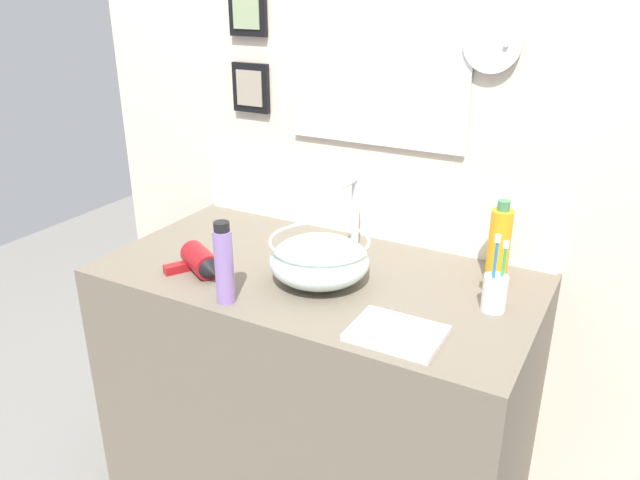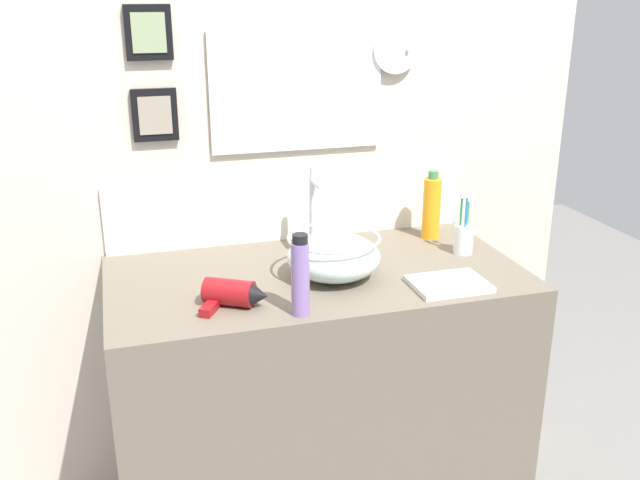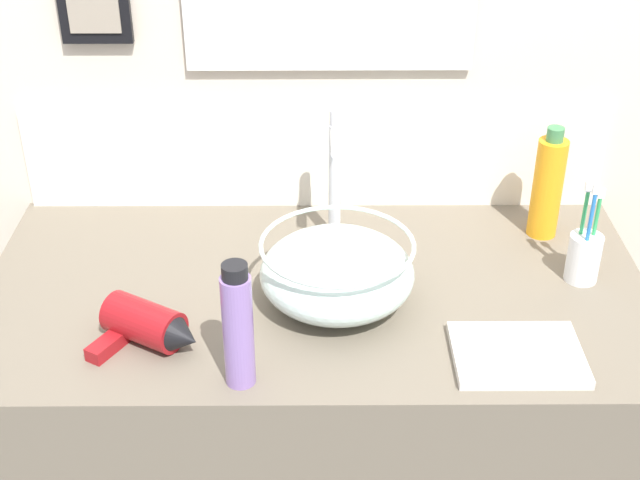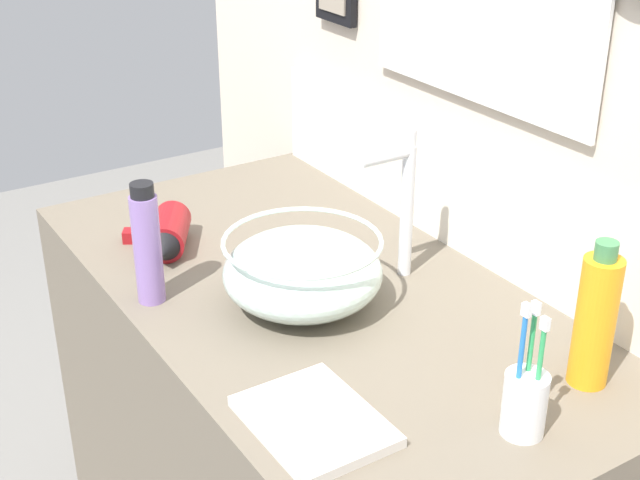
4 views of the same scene
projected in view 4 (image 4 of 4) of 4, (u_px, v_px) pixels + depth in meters
name	position (u px, v px, depth m)	size (l,w,h in m)	color
back_panel	(478.00, 103.00, 1.62)	(2.04, 0.09, 2.39)	beige
glass_bowl_sink	(303.00, 271.00, 1.50)	(0.27, 0.27, 0.13)	silver
faucet	(403.00, 195.00, 1.56)	(0.02, 0.11, 0.28)	silver
hair_drier	(166.00, 235.00, 1.69)	(0.20, 0.15, 0.07)	maroon
toothbrush_cup	(525.00, 401.00, 1.20)	(0.06, 0.06, 0.20)	white
lotion_bottle	(147.00, 245.00, 1.50)	(0.05, 0.05, 0.22)	#8C6BB2
shampoo_bottle	(595.00, 320.00, 1.28)	(0.06, 0.06, 0.23)	orange
hand_towel	(314.00, 421.00, 1.23)	(0.21, 0.16, 0.02)	silver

